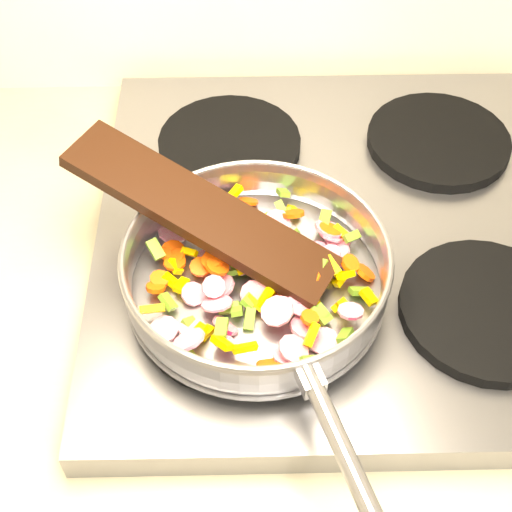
{
  "coord_description": "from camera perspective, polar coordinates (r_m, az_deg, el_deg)",
  "views": [
    {
      "loc": [
        -0.82,
        1.07,
        1.57
      ],
      "look_at": [
        -0.81,
        1.56,
        1.01
      ],
      "focal_mm": 50.0,
      "sensor_mm": 36.0,
      "label": 1
    }
  ],
  "objects": [
    {
      "name": "saute_pan",
      "position": [
        0.76,
        0.06,
        -1.1
      ],
      "size": [
        0.33,
        0.48,
        0.06
      ],
      "rotation": [
        0.0,
        0.0,
        0.31
      ],
      "color": "#9E9EA5",
      "rests_on": "grate_fl"
    },
    {
      "name": "grate_fl",
      "position": [
        0.77,
        -2.2,
        -4.67
      ],
      "size": [
        0.19,
        0.19,
        0.02
      ],
      "primitive_type": "cylinder",
      "color": "black",
      "rests_on": "cooktop"
    },
    {
      "name": "grate_fr",
      "position": [
        0.81,
        17.96,
        -4.11
      ],
      "size": [
        0.19,
        0.19,
        0.02
      ],
      "primitive_type": "cylinder",
      "color": "black",
      "rests_on": "cooktop"
    },
    {
      "name": "wooden_spatula",
      "position": [
        0.78,
        -4.47,
        3.55
      ],
      "size": [
        0.31,
        0.22,
        0.09
      ],
      "primitive_type": "cube",
      "rotation": [
        0.0,
        -0.22,
        2.63
      ],
      "color": "black",
      "rests_on": "saute_pan"
    },
    {
      "name": "cooktop",
      "position": [
        0.89,
        6.95,
        1.79
      ],
      "size": [
        0.6,
        0.6,
        0.04
      ],
      "primitive_type": "cube",
      "color": "#939399",
      "rests_on": "counter_top"
    },
    {
      "name": "grate_bl",
      "position": [
        0.96,
        -2.13,
        8.98
      ],
      "size": [
        0.19,
        0.19,
        0.02
      ],
      "primitive_type": "cylinder",
      "color": "black",
      "rests_on": "cooktop"
    },
    {
      "name": "vegetable_heap",
      "position": [
        0.77,
        0.57,
        -1.55
      ],
      "size": [
        0.26,
        0.27,
        0.05
      ],
      "color": "#FF4E09",
      "rests_on": "saute_pan"
    },
    {
      "name": "grate_br",
      "position": [
        1.0,
        14.38,
        8.93
      ],
      "size": [
        0.19,
        0.19,
        0.02
      ],
      "primitive_type": "cylinder",
      "color": "black",
      "rests_on": "cooktop"
    }
  ]
}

